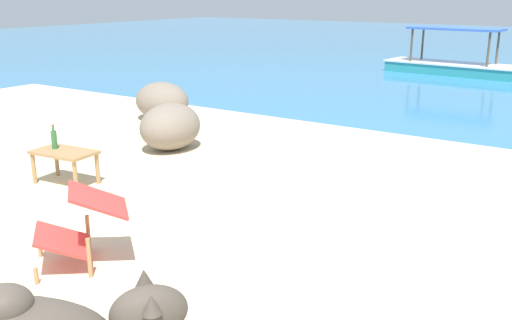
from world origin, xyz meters
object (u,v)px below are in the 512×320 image
low_bench_table (64,156)px  bottle (54,139)px  deck_chair_far (80,222)px  boat_teal (452,64)px

low_bench_table → bottle: bearing=172.6°
deck_chair_far → boat_teal: bearing=-136.8°
bottle → boat_teal: size_ratio=0.08×
bottle → low_bench_table: bearing=-1.9°
bottle → deck_chair_far: size_ratio=0.32×
bottle → boat_teal: (1.22, 12.50, -0.28)m
bottle → deck_chair_far: 2.46m
low_bench_table → deck_chair_far: deck_chair_far is taller
bottle → deck_chair_far: bottle is taller
low_bench_table → boat_teal: size_ratio=0.21×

